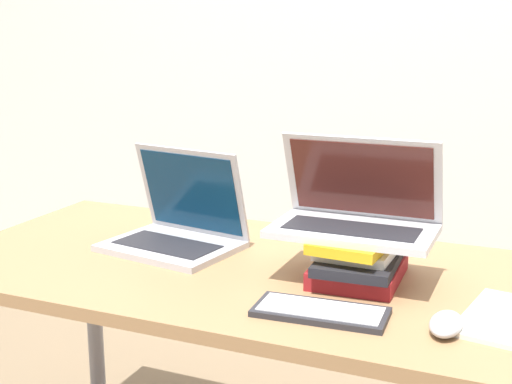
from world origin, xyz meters
name	(u,v)px	position (x,y,z in m)	size (l,w,h in m)	color
desk	(255,296)	(0.00, 0.37, 0.63)	(1.52, 0.74, 0.71)	#9E754C
laptop_left	(178,228)	(-0.24, 0.43, 0.76)	(0.35, 0.29, 0.25)	#B2B2B7
book_stack	(358,258)	(0.25, 0.38, 0.76)	(0.19, 0.27, 0.11)	maroon
laptop_on_books	(356,213)	(0.23, 0.39, 0.86)	(0.36, 0.22, 0.21)	silver
wireless_keyboard	(321,312)	(0.23, 0.16, 0.71)	(0.27, 0.13, 0.01)	#28282D
mouse	(446,324)	(0.47, 0.17, 0.72)	(0.06, 0.11, 0.03)	#B2B2B7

